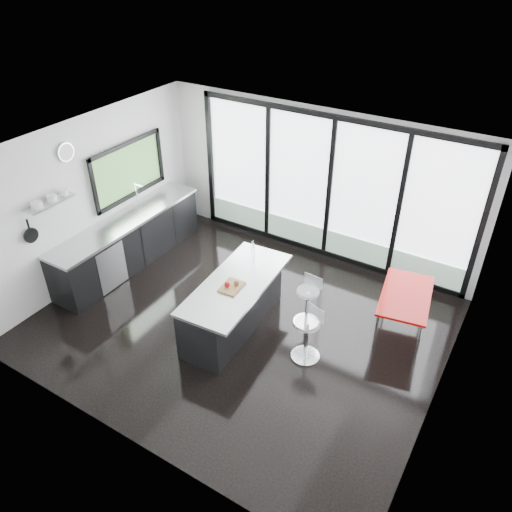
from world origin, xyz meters
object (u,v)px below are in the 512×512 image
Objects in this scene: bar_stool_far at (307,307)px; red_table at (403,312)px; bar_stool_near at (306,340)px; island at (233,303)px.

red_table is (1.31, 0.64, 0.01)m from bar_stool_far.
bar_stool_near is 1.04× the size of bar_stool_far.
island is at bearing -141.08° from bar_stool_far.
red_table is at bearing 29.53° from island.
bar_stool_near reaches higher than bar_stool_far.
bar_stool_near is 0.75m from bar_stool_far.
island reaches higher than red_table.
island is 1.73× the size of red_table.
bar_stool_near is at bearing -59.17° from bar_stool_far.
bar_stool_near is 0.54× the size of red_table.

